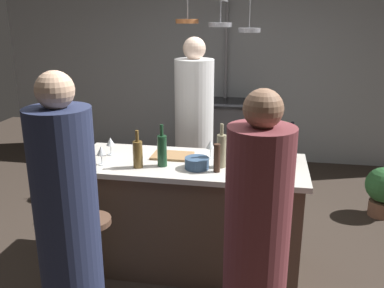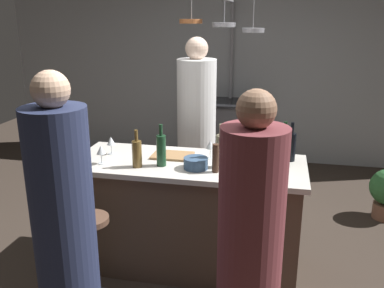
% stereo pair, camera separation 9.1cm
% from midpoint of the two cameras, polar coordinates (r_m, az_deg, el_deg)
% --- Properties ---
extents(ground_plane, '(9.00, 9.00, 0.00)m').
position_cam_midpoint_polar(ground_plane, '(3.63, 0.24, -15.98)').
color(ground_plane, '#382D26').
extents(back_wall, '(6.40, 0.16, 2.60)m').
position_cam_midpoint_polar(back_wall, '(5.89, 6.00, 10.45)').
color(back_wall, '#9EA3A8').
rests_on(back_wall, ground_plane).
extents(kitchen_island, '(1.80, 0.72, 0.90)m').
position_cam_midpoint_polar(kitchen_island, '(3.40, 0.25, -9.59)').
color(kitchen_island, brown).
rests_on(kitchen_island, ground_plane).
extents(stove_range, '(0.80, 0.64, 0.89)m').
position_cam_midpoint_polar(stove_range, '(5.67, 5.29, 1.40)').
color(stove_range, '#47474C').
rests_on(stove_range, ground_plane).
extents(chef, '(0.38, 0.38, 1.79)m').
position_cam_midpoint_polar(chef, '(4.15, 1.25, 1.08)').
color(chef, white).
rests_on(chef, ground_plane).
extents(bar_stool_left, '(0.28, 0.28, 0.68)m').
position_cam_midpoint_polar(bar_stool_left, '(3.08, -12.57, -14.80)').
color(bar_stool_left, '#4C4C51').
rests_on(bar_stool_left, ground_plane).
extents(guest_left, '(0.36, 0.36, 1.72)m').
position_cam_midpoint_polar(guest_left, '(2.58, -16.04, -11.04)').
color(guest_left, '#262D4C').
rests_on(guest_left, ground_plane).
extents(bar_stool_right, '(0.28, 0.28, 0.68)m').
position_cam_midpoint_polar(bar_stool_right, '(2.85, 9.17, -17.43)').
color(bar_stool_right, '#4C4C51').
rests_on(bar_stool_right, ground_plane).
extents(guest_right, '(0.35, 0.35, 1.65)m').
position_cam_midpoint_polar(guest_right, '(2.34, 9.03, -14.47)').
color(guest_right, brown).
rests_on(guest_right, ground_plane).
extents(overhead_pot_rack, '(0.89, 1.34, 2.17)m').
position_cam_midpoint_polar(overhead_pot_rack, '(4.97, 5.14, 13.53)').
color(overhead_pot_rack, gray).
rests_on(overhead_pot_rack, ground_plane).
extents(cutting_board, '(0.32, 0.22, 0.02)m').
position_cam_midpoint_polar(cutting_board, '(3.34, -1.91, -1.59)').
color(cutting_board, '#997047').
rests_on(cutting_board, kitchen_island).
extents(pepper_mill, '(0.05, 0.05, 0.21)m').
position_cam_midpoint_polar(pepper_mill, '(2.99, 4.10, -1.97)').
color(pepper_mill, '#382319').
rests_on(pepper_mill, kitchen_island).
extents(wine_bottle_red, '(0.07, 0.07, 0.33)m').
position_cam_midpoint_polar(wine_bottle_red, '(3.22, 13.27, -0.51)').
color(wine_bottle_red, '#143319').
rests_on(wine_bottle_red, kitchen_island).
extents(wine_bottle_dark, '(0.07, 0.07, 0.31)m').
position_cam_midpoint_polar(wine_bottle_dark, '(3.32, 14.15, -0.29)').
color(wine_bottle_dark, black).
rests_on(wine_bottle_dark, kitchen_island).
extents(wine_bottle_green, '(0.07, 0.07, 0.32)m').
position_cam_midpoint_polar(wine_bottle_green, '(3.11, -3.39, -0.80)').
color(wine_bottle_green, '#193D23').
rests_on(wine_bottle_green, kitchen_island).
extents(wine_bottle_white, '(0.07, 0.07, 0.33)m').
position_cam_midpoint_polar(wine_bottle_white, '(3.08, 4.76, -0.89)').
color(wine_bottle_white, gray).
rests_on(wine_bottle_white, kitchen_island).
extents(wine_bottle_amber, '(0.07, 0.07, 0.29)m').
position_cam_midpoint_polar(wine_bottle_amber, '(3.11, -6.71, -1.25)').
color(wine_bottle_amber, brown).
rests_on(wine_bottle_amber, kitchen_island).
extents(wine_glass_by_chef, '(0.07, 0.07, 0.15)m').
position_cam_midpoint_polar(wine_glass_by_chef, '(3.28, 3.31, -0.21)').
color(wine_glass_by_chef, silver).
rests_on(wine_glass_by_chef, kitchen_island).
extents(wine_glass_near_left_guest, '(0.07, 0.07, 0.15)m').
position_cam_midpoint_polar(wine_glass_near_left_guest, '(3.22, -11.53, -0.89)').
color(wine_glass_near_left_guest, silver).
rests_on(wine_glass_near_left_guest, kitchen_island).
extents(wine_glass_near_right_guest, '(0.07, 0.07, 0.15)m').
position_cam_midpoint_polar(wine_glass_near_right_guest, '(3.43, -10.26, 0.31)').
color(wine_glass_near_right_guest, silver).
rests_on(wine_glass_near_right_guest, kitchen_island).
extents(mixing_bowl_ceramic, '(0.16, 0.16, 0.06)m').
position_cam_midpoint_polar(mixing_bowl_ceramic, '(2.97, 10.67, -3.92)').
color(mixing_bowl_ceramic, silver).
rests_on(mixing_bowl_ceramic, kitchen_island).
extents(mixing_bowl_blue, '(0.18, 0.18, 0.08)m').
position_cam_midpoint_polar(mixing_bowl_blue, '(3.08, 1.37, -2.64)').
color(mixing_bowl_blue, '#334C6B').
rests_on(mixing_bowl_blue, kitchen_island).
extents(mixing_bowl_steel, '(0.16, 0.16, 0.07)m').
position_cam_midpoint_polar(mixing_bowl_steel, '(3.33, 10.29, -1.49)').
color(mixing_bowl_steel, '#B7B7BC').
rests_on(mixing_bowl_steel, kitchen_island).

